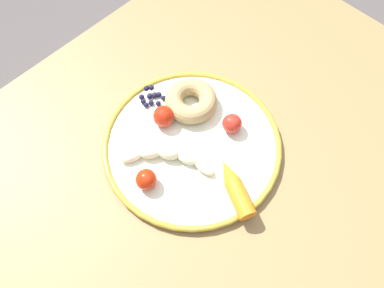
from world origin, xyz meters
The scene contains 10 objects.
ground_plane centered at (0.00, 0.00, 0.00)m, with size 6.00×6.00×0.00m, color #56504E.
dining_table centered at (0.00, 0.00, 0.67)m, with size 1.00×0.82×0.77m.
plate centered at (0.06, -0.01, 0.78)m, with size 0.36×0.36×0.02m.
banana centered at (0.11, -0.02, 0.79)m, with size 0.12×0.16×0.03m.
carrot_orange centered at (0.07, 0.11, 0.80)m, with size 0.08×0.12×0.03m.
donut centered at (-0.01, -0.08, 0.80)m, with size 0.11×0.11×0.04m, color tan.
blueberry_pile centered at (0.04, -0.15, 0.79)m, with size 0.05×0.05×0.02m.
tomato_near centered at (-0.02, 0.02, 0.80)m, with size 0.04×0.04×0.04m, color red.
tomato_mid centered at (0.18, -0.02, 0.80)m, with size 0.04×0.04×0.04m, color red.
tomato_far centered at (0.06, -0.09, 0.80)m, with size 0.04×0.04×0.04m, color red.
Camera 1 is at (0.32, 0.25, 1.48)m, focal length 37.52 mm.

